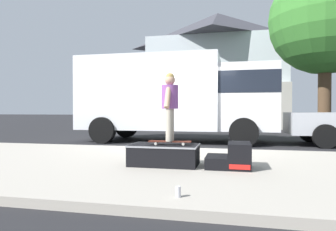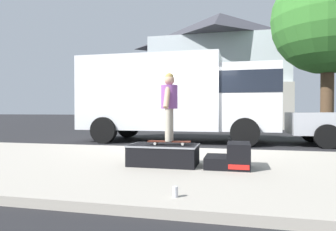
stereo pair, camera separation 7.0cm
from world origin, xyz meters
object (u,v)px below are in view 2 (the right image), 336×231
object	(u,v)px
soda_can	(175,192)
street_tree_main	(335,22)
box_truck	(178,95)
skate_box	(164,154)
skateboard	(169,142)
kicker_ramp	(232,157)
skater_kid	(169,101)

from	to	relation	value
soda_can	street_tree_main	xyz separation A→B (m)	(4.97, 11.51, 4.94)
box_truck	street_tree_main	xyz separation A→B (m)	(6.37, 4.22, 3.42)
skate_box	skateboard	bearing A→B (deg)	-2.53
kicker_ramp	box_truck	world-z (taller)	box_truck
skater_kid	street_tree_main	size ratio (longest dim) A/B	0.16
skate_box	kicker_ramp	distance (m)	1.22
skater_kid	soda_can	bearing A→B (deg)	-75.29
skater_kid	box_truck	distance (m)	5.42
soda_can	skate_box	bearing A→B (deg)	107.54
kicker_ramp	skater_kid	size ratio (longest dim) A/B	0.62
skate_box	box_truck	distance (m)	5.56
street_tree_main	soda_can	bearing A→B (deg)	-113.36
skateboard	soda_can	bearing A→B (deg)	-75.29
skater_kid	skateboard	bearing A→B (deg)	180.00
skateboard	soda_can	xyz separation A→B (m)	(0.51, -1.96, -0.37)
kicker_ramp	box_truck	bearing A→B (deg)	110.57
skate_box	soda_can	xyz separation A→B (m)	(0.62, -1.96, -0.14)
skateboard	soda_can	world-z (taller)	skateboard
soda_can	street_tree_main	bearing A→B (deg)	66.64
kicker_ramp	skater_kid	distance (m)	1.49
skater_kid	box_truck	world-z (taller)	box_truck
kicker_ramp	skateboard	distance (m)	1.14
kicker_ramp	soda_can	bearing A→B (deg)	-107.07
soda_can	box_truck	bearing A→B (deg)	100.85
skate_box	skateboard	distance (m)	0.25
kicker_ramp	skateboard	world-z (taller)	skateboard
kicker_ramp	box_truck	xyz separation A→B (m)	(-2.00, 5.33, 1.40)
kicker_ramp	skateboard	size ratio (longest dim) A/B	0.97
skater_kid	soda_can	size ratio (longest dim) A/B	9.86
kicker_ramp	box_truck	size ratio (longest dim) A/B	0.11
skate_box	kicker_ramp	world-z (taller)	kicker_ramp
skate_box	skater_kid	bearing A→B (deg)	-2.53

